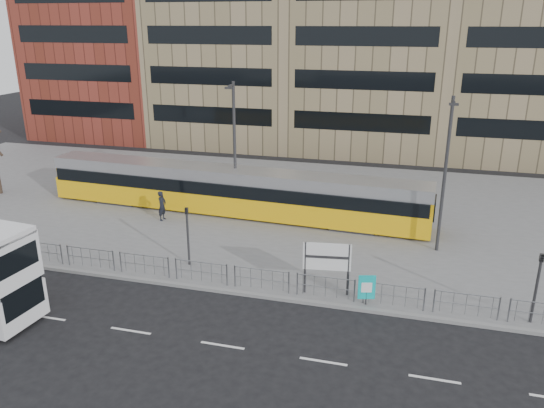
% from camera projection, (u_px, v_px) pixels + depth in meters
% --- Properties ---
extents(ground, '(120.00, 120.00, 0.00)m').
position_uv_depth(ground, '(212.00, 291.00, 24.91)').
color(ground, black).
rests_on(ground, ground).
extents(plaza, '(64.00, 24.00, 0.15)m').
position_uv_depth(plaza, '(276.00, 208.00, 35.83)').
color(plaza, slate).
rests_on(plaza, ground).
extents(kerb, '(64.00, 0.25, 0.17)m').
position_uv_depth(kerb, '(212.00, 289.00, 24.93)').
color(kerb, gray).
rests_on(kerb, ground).
extents(building_row, '(70.40, 18.40, 31.20)m').
position_uv_depth(building_row, '(349.00, 11.00, 51.56)').
color(building_row, maroon).
rests_on(building_row, ground).
extents(pedestrian_barrier, '(32.07, 0.07, 1.10)m').
position_uv_depth(pedestrian_barrier, '(255.00, 273.00, 24.56)').
color(pedestrian_barrier, gray).
rests_on(pedestrian_barrier, plaza).
extents(road_markings, '(62.00, 0.12, 0.01)m').
position_uv_depth(road_markings, '(199.00, 342.00, 21.02)').
color(road_markings, white).
rests_on(road_markings, ground).
extents(tram, '(25.36, 3.78, 2.98)m').
position_uv_depth(tram, '(230.00, 191.00, 34.21)').
color(tram, yellow).
rests_on(tram, plaza).
extents(station_sign, '(2.16, 0.38, 2.50)m').
position_uv_depth(station_sign, '(327.00, 259.00, 23.87)').
color(station_sign, '#2D2D30').
rests_on(station_sign, plaza).
extents(ad_panel, '(0.75, 0.25, 1.42)m').
position_uv_depth(ad_panel, '(367.00, 288.00, 23.21)').
color(ad_panel, '#2D2D30').
rests_on(ad_panel, plaza).
extents(pedestrian, '(0.50, 0.72, 1.88)m').
position_uv_depth(pedestrian, '(162.00, 206.00, 33.12)').
color(pedestrian, black).
rests_on(pedestrian, plaza).
extents(traffic_light_west, '(0.19, 0.22, 3.10)m').
position_uv_depth(traffic_light_west, '(188.00, 229.00, 26.69)').
color(traffic_light_west, '#2D2D30').
rests_on(traffic_light_west, plaza).
extents(traffic_light_east, '(0.18, 0.22, 3.10)m').
position_uv_depth(traffic_light_east, '(538.00, 279.00, 21.47)').
color(traffic_light_east, '#2D2D30').
rests_on(traffic_light_east, plaza).
extents(lamp_post_west, '(0.45, 1.04, 8.42)m').
position_uv_depth(lamp_post_west, '(234.00, 144.00, 33.28)').
color(lamp_post_west, '#2D2D30').
rests_on(lamp_post_west, plaza).
extents(lamp_post_east, '(0.45, 1.04, 8.37)m').
position_uv_depth(lamp_post_east, '(445.00, 170.00, 27.49)').
color(lamp_post_east, '#2D2D30').
rests_on(lamp_post_east, plaza).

